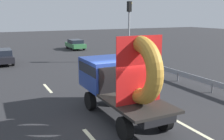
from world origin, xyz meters
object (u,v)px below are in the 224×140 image
at_px(flatbed_truck, 118,78).
at_px(oncoming_car, 75,44).
at_px(traffic_light, 129,23).
at_px(distant_sedan, 2,56).

distance_m(flatbed_truck, oncoming_car, 21.92).
xyz_separation_m(flatbed_truck, traffic_light, (6.74, 10.74, 1.89)).
bearing_deg(flatbed_truck, traffic_light, 57.91).
height_order(distant_sedan, traffic_light, traffic_light).
distance_m(flatbed_truck, distant_sedan, 15.33).
xyz_separation_m(flatbed_truck, distant_sedan, (-3.71, 14.84, -0.96)).
xyz_separation_m(distant_sedan, oncoming_car, (8.86, 6.44, -0.05)).
distance_m(traffic_light, oncoming_car, 11.05).
bearing_deg(oncoming_car, flatbed_truck, -103.61).
relative_size(distant_sedan, oncoming_car, 1.07).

